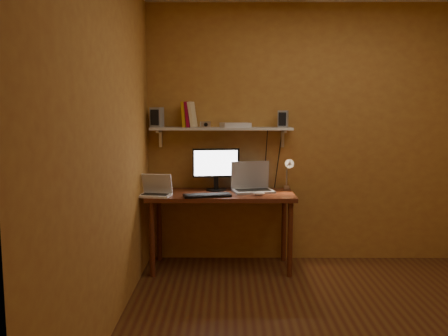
{
  "coord_description": "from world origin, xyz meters",
  "views": [
    {
      "loc": [
        -0.9,
        -3.23,
        1.56
      ],
      "look_at": [
        -0.92,
        1.18,
        1.01
      ],
      "focal_mm": 38.0,
      "sensor_mm": 36.0,
      "label": 1
    }
  ],
  "objects_px": {
    "desk": "(221,202)",
    "speaker_left": "(157,117)",
    "mouse": "(259,193)",
    "laptop": "(252,183)",
    "netbook": "(156,190)",
    "shelf_camera": "(205,125)",
    "speaker_right": "(283,119)",
    "monitor": "(216,167)",
    "router": "(235,125)",
    "wall_shelf": "(221,129)",
    "keyboard": "(207,195)",
    "desk_lamp": "(288,170)"
  },
  "relations": [
    {
      "from": "keyboard",
      "to": "laptop",
      "type": "bearing_deg",
      "value": 22.16
    },
    {
      "from": "netbook",
      "to": "speaker_right",
      "type": "xyz_separation_m",
      "value": [
        1.21,
        0.35,
        0.65
      ]
    },
    {
      "from": "desk_lamp",
      "to": "router",
      "type": "bearing_deg",
      "value": 172.33
    },
    {
      "from": "laptop",
      "to": "speaker_left",
      "type": "bearing_deg",
      "value": 162.57
    },
    {
      "from": "desk",
      "to": "speaker_right",
      "type": "xyz_separation_m",
      "value": [
        0.61,
        0.19,
        0.79
      ]
    },
    {
      "from": "keyboard",
      "to": "shelf_camera",
      "type": "relative_size",
      "value": 4.18
    },
    {
      "from": "desk",
      "to": "speaker_left",
      "type": "height_order",
      "value": "speaker_left"
    },
    {
      "from": "desk",
      "to": "desk_lamp",
      "type": "distance_m",
      "value": 0.73
    },
    {
      "from": "mouse",
      "to": "speaker_left",
      "type": "distance_m",
      "value": 1.27
    },
    {
      "from": "laptop",
      "to": "mouse",
      "type": "height_order",
      "value": "laptop"
    },
    {
      "from": "monitor",
      "to": "speaker_right",
      "type": "distance_m",
      "value": 0.81
    },
    {
      "from": "monitor",
      "to": "netbook",
      "type": "xyz_separation_m",
      "value": [
        -0.55,
        -0.3,
        -0.18
      ]
    },
    {
      "from": "keyboard",
      "to": "mouse",
      "type": "height_order",
      "value": "mouse"
    },
    {
      "from": "laptop",
      "to": "netbook",
      "type": "bearing_deg",
      "value": -175.12
    },
    {
      "from": "monitor",
      "to": "laptop",
      "type": "bearing_deg",
      "value": -11.23
    },
    {
      "from": "shelf_camera",
      "to": "wall_shelf",
      "type": "bearing_deg",
      "value": 25.63
    },
    {
      "from": "wall_shelf",
      "to": "speaker_right",
      "type": "bearing_deg",
      "value": -0.52
    },
    {
      "from": "wall_shelf",
      "to": "speaker_left",
      "type": "relative_size",
      "value": 7.12
    },
    {
      "from": "desk",
      "to": "keyboard",
      "type": "relative_size",
      "value": 3.21
    },
    {
      "from": "monitor",
      "to": "netbook",
      "type": "bearing_deg",
      "value": -157.14
    },
    {
      "from": "desk",
      "to": "mouse",
      "type": "height_order",
      "value": "mouse"
    },
    {
      "from": "desk",
      "to": "speaker_left",
      "type": "distance_m",
      "value": 1.05
    },
    {
      "from": "desk",
      "to": "netbook",
      "type": "height_order",
      "value": "netbook"
    },
    {
      "from": "wall_shelf",
      "to": "monitor",
      "type": "relative_size",
      "value": 3.02
    },
    {
      "from": "desk",
      "to": "speaker_right",
      "type": "distance_m",
      "value": 1.02
    },
    {
      "from": "desk",
      "to": "router",
      "type": "bearing_deg",
      "value": 54.79
    },
    {
      "from": "router",
      "to": "shelf_camera",
      "type": "bearing_deg",
      "value": -165.27
    },
    {
      "from": "wall_shelf",
      "to": "desk_lamp",
      "type": "distance_m",
      "value": 0.77
    },
    {
      "from": "desk_lamp",
      "to": "netbook",
      "type": "bearing_deg",
      "value": -167.22
    },
    {
      "from": "monitor",
      "to": "laptop",
      "type": "distance_m",
      "value": 0.39
    },
    {
      "from": "wall_shelf",
      "to": "router",
      "type": "relative_size",
      "value": 5.06
    },
    {
      "from": "netbook",
      "to": "shelf_camera",
      "type": "bearing_deg",
      "value": 41.57
    },
    {
      "from": "laptop",
      "to": "shelf_camera",
      "type": "distance_m",
      "value": 0.74
    },
    {
      "from": "netbook",
      "to": "monitor",
      "type": "bearing_deg",
      "value": 38.36
    },
    {
      "from": "speaker_left",
      "to": "netbook",
      "type": "bearing_deg",
      "value": -69.66
    },
    {
      "from": "keyboard",
      "to": "router",
      "type": "relative_size",
      "value": 1.58
    },
    {
      "from": "desk",
      "to": "speaker_right",
      "type": "height_order",
      "value": "speaker_right"
    },
    {
      "from": "netbook",
      "to": "laptop",
      "type": "bearing_deg",
      "value": 26.26
    },
    {
      "from": "mouse",
      "to": "keyboard",
      "type": "bearing_deg",
      "value": 172.94
    },
    {
      "from": "netbook",
      "to": "speaker_left",
      "type": "height_order",
      "value": "speaker_left"
    },
    {
      "from": "desk",
      "to": "shelf_camera",
      "type": "xyz_separation_m",
      "value": [
        -0.16,
        0.12,
        0.74
      ]
    },
    {
      "from": "speaker_left",
      "to": "router",
      "type": "height_order",
      "value": "speaker_left"
    },
    {
      "from": "shelf_camera",
      "to": "mouse",
      "type": "bearing_deg",
      "value": -26.03
    },
    {
      "from": "desk_lamp",
      "to": "speaker_right",
      "type": "xyz_separation_m",
      "value": [
        -0.05,
        0.06,
        0.5
      ]
    },
    {
      "from": "wall_shelf",
      "to": "desk_lamp",
      "type": "bearing_deg",
      "value": -5.88
    },
    {
      "from": "shelf_camera",
      "to": "router",
      "type": "distance_m",
      "value": 0.31
    },
    {
      "from": "monitor",
      "to": "mouse",
      "type": "bearing_deg",
      "value": -39.66
    },
    {
      "from": "speaker_right",
      "to": "desk",
      "type": "bearing_deg",
      "value": -146.82
    },
    {
      "from": "wall_shelf",
      "to": "monitor",
      "type": "bearing_deg",
      "value": -135.48
    },
    {
      "from": "wall_shelf",
      "to": "laptop",
      "type": "bearing_deg",
      "value": -15.88
    }
  ]
}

